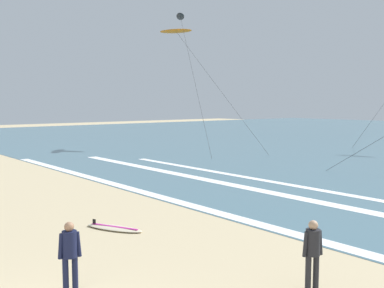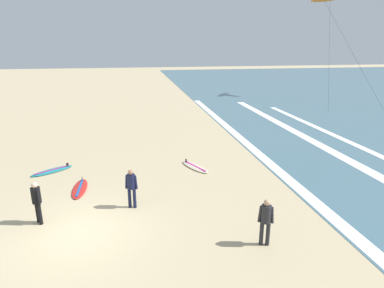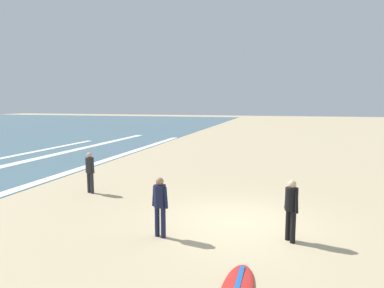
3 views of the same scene
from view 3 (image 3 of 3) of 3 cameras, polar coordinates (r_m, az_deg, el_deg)
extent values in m
plane|color=tan|center=(10.10, 7.77, -13.30)|extent=(160.00, 160.00, 0.00)
cylinder|color=black|center=(8.93, 17.01, -13.55)|extent=(0.13, 0.13, 0.82)
cylinder|color=black|center=(9.08, 16.21, -13.18)|extent=(0.13, 0.13, 0.82)
cylinder|color=black|center=(8.79, 16.77, -9.08)|extent=(0.32, 0.32, 0.58)
cylinder|color=black|center=(8.66, 17.54, -9.53)|extent=(0.16, 0.15, 0.56)
cylinder|color=black|center=(8.94, 16.02, -8.95)|extent=(0.16, 0.15, 0.56)
sphere|color=#DBB28E|center=(8.69, 16.86, -6.64)|extent=(0.21, 0.21, 0.21)
cylinder|color=#232328|center=(13.53, -16.84, -6.45)|extent=(0.13, 0.13, 0.82)
cylinder|color=#232328|center=(13.68, -17.35, -6.31)|extent=(0.13, 0.13, 0.82)
cylinder|color=#232328|center=(13.46, -17.20, -3.48)|extent=(0.32, 0.32, 0.58)
cylinder|color=#232328|center=(13.32, -16.72, -3.68)|extent=(0.13, 0.16, 0.56)
cylinder|color=#232328|center=(13.61, -17.67, -3.49)|extent=(0.13, 0.16, 0.56)
sphere|color=tan|center=(13.40, -17.26, -1.86)|extent=(0.21, 0.21, 0.21)
cylinder|color=#141938|center=(8.90, -4.97, -13.32)|extent=(0.13, 0.13, 0.82)
cylinder|color=#141938|center=(9.02, -6.01, -13.06)|extent=(0.13, 0.13, 0.82)
cylinder|color=#141938|center=(8.74, -5.55, -8.89)|extent=(0.32, 0.32, 0.58)
cylinder|color=#141938|center=(8.64, -4.55, -9.24)|extent=(0.12, 0.15, 0.56)
cylinder|color=#141938|center=(8.86, -6.52, -8.85)|extent=(0.12, 0.15, 0.56)
sphere|color=#9E7051|center=(8.64, -5.58, -6.44)|extent=(0.21, 0.21, 0.21)
camera|label=1|loc=(16.78, 18.75, 8.95)|focal=41.61mm
camera|label=2|loc=(20.07, 6.05, 14.85)|focal=30.39mm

